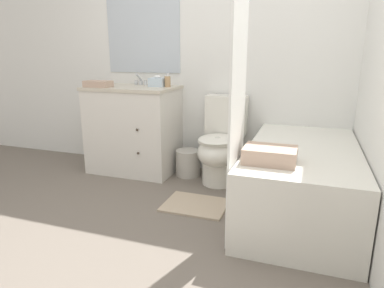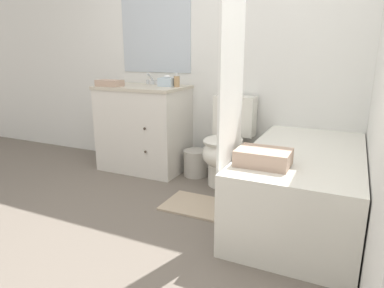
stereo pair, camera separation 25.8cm
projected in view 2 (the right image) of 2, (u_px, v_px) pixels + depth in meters
name	position (u px, v px, depth m)	size (l,w,h in m)	color
ground_plane	(132.00, 255.00, 2.07)	(14.00, 14.00, 0.00)	#6B6056
wall_back	(230.00, 46.00, 3.25)	(8.00, 0.06, 2.50)	silver
vanity_cabinet	(144.00, 127.00, 3.53)	(0.87, 0.59, 0.87)	silver
sink_faucet	(152.00, 81.00, 3.57)	(0.14, 0.12, 0.12)	silver
toilet	(226.00, 146.00, 3.13)	(0.38, 0.63, 0.80)	silver
bathtub	(302.00, 184.00, 2.48)	(0.78, 1.50, 0.52)	silver
shower_curtain	(231.00, 94.00, 2.05)	(0.02, 0.42, 1.89)	white
wastebasket	(196.00, 163.00, 3.39)	(0.24, 0.24, 0.26)	#B7B2A8
tissue_box	(167.00, 82.00, 3.36)	(0.15, 0.13, 0.11)	silver
soap_dispenser	(177.00, 81.00, 3.31)	(0.06, 0.06, 0.13)	tan
hand_towel_folded	(110.00, 83.00, 3.37)	(0.25, 0.15, 0.06)	tan
bath_towel_folded	(263.00, 157.00, 2.08)	(0.32, 0.24, 0.10)	tan
bath_mat	(196.00, 205.00, 2.74)	(0.50, 0.39, 0.02)	tan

